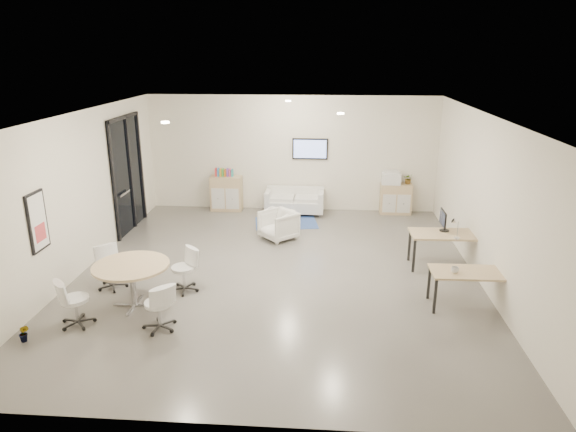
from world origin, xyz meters
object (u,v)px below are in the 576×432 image
at_px(sideboard_left, 226,193).
at_px(armchair_right, 277,222).
at_px(loveseat, 295,202).
at_px(desk_rear, 445,237).
at_px(armchair_left, 278,224).
at_px(round_table, 131,269).
at_px(desk_front, 469,275).
at_px(sideboard_right, 396,199).

bearing_deg(sideboard_left, armchair_right, -51.73).
relative_size(loveseat, desk_rear, 1.11).
relative_size(armchair_left, round_table, 0.58).
relative_size(loveseat, round_table, 1.22).
distance_m(loveseat, desk_front, 6.27).
xyz_separation_m(loveseat, armchair_right, (-0.33, -1.90, 0.03)).
relative_size(armchair_right, round_table, 0.54).
bearing_deg(sideboard_left, desk_front, -45.73).
bearing_deg(sideboard_left, sideboard_right, 0.23).
relative_size(armchair_left, desk_rear, 0.52).
xyz_separation_m(armchair_right, desk_front, (3.69, -3.39, 0.26)).
bearing_deg(sideboard_right, desk_front, -84.11).
bearing_deg(desk_rear, sideboard_left, 143.94).
relative_size(desk_front, round_table, 0.99).
xyz_separation_m(sideboard_right, armchair_left, (-3.06, -2.27, -0.04)).
xyz_separation_m(sideboard_left, round_table, (-0.56, -5.86, 0.24)).
height_order(loveseat, round_table, round_table).
bearing_deg(loveseat, desk_rear, -45.66).
relative_size(sideboard_right, armchair_left, 1.11).
height_order(sideboard_right, loveseat, sideboard_right).
xyz_separation_m(desk_front, round_table, (-5.87, -0.41, 0.11)).
xyz_separation_m(loveseat, desk_front, (3.36, -5.29, 0.29)).
bearing_deg(desk_front, desk_rear, 90.06).
height_order(sideboard_left, sideboard_right, sideboard_left).
height_order(sideboard_left, round_table, sideboard_left).
height_order(armchair_right, desk_rear, desk_rear).
xyz_separation_m(armchair_left, round_table, (-2.24, -3.61, 0.34)).
bearing_deg(desk_front, sideboard_left, 133.56).
bearing_deg(loveseat, armchair_right, -98.91).
bearing_deg(desk_rear, sideboard_right, 97.08).
height_order(armchair_left, desk_front, armchair_left).
xyz_separation_m(armchair_left, desk_rear, (3.60, -1.43, 0.29)).
relative_size(sideboard_right, armchair_right, 1.20).
relative_size(desk_rear, desk_front, 1.11).
bearing_deg(sideboard_right, sideboard_left, -179.77).
distance_m(armchair_left, armchair_right, 0.21).
relative_size(sideboard_left, round_table, 0.74).
relative_size(loveseat, desk_front, 1.23).
height_order(desk_rear, desk_front, desk_rear).
height_order(armchair_left, desk_rear, armchair_left).
distance_m(loveseat, armchair_right, 1.93).
height_order(loveseat, desk_front, loveseat).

